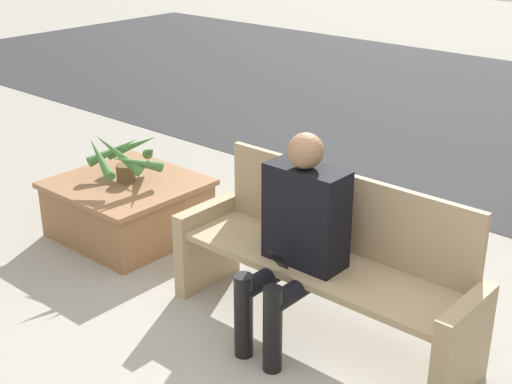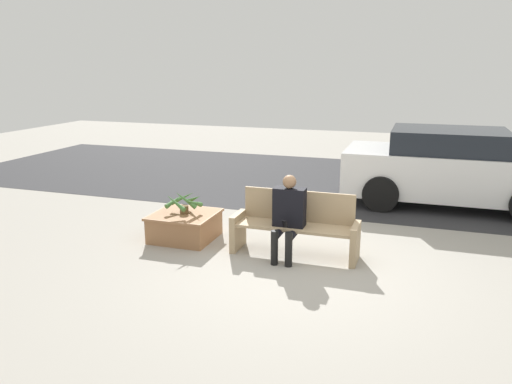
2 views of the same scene
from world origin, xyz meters
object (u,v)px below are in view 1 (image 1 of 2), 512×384
object	(u,v)px
person_seated	(297,231)
potted_plant	(125,156)
planter_box	(128,206)
bench	(326,262)

from	to	relation	value
person_seated	potted_plant	bearing A→B (deg)	171.83
person_seated	potted_plant	world-z (taller)	person_seated
potted_plant	planter_box	bearing A→B (deg)	-148.01
bench	planter_box	world-z (taller)	bench
planter_box	person_seated	bearing A→B (deg)	-8.06
bench	potted_plant	bearing A→B (deg)	177.69
planter_box	potted_plant	distance (m)	0.39
bench	person_seated	size ratio (longest dim) A/B	1.53
bench	potted_plant	xyz separation A→B (m)	(-1.84, 0.07, 0.18)
person_seated	potted_plant	distance (m)	1.79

